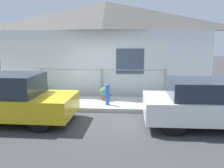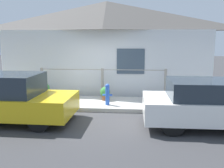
{
  "view_description": "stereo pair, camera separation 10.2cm",
  "coord_description": "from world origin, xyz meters",
  "px_view_note": "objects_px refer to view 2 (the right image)",
  "views": [
    {
      "loc": [
        1.07,
        -7.82,
        2.34
      ],
      "look_at": [
        0.48,
        0.3,
        0.9
      ],
      "focal_mm": 40.0,
      "sensor_mm": 36.0,
      "label": 1
    },
    {
      "loc": [
        1.17,
        -7.81,
        2.34
      ],
      "look_at": [
        0.48,
        0.3,
        0.9
      ],
      "focal_mm": 40.0,
      "sensor_mm": 36.0,
      "label": 2
    }
  ],
  "objects_px": {
    "fire_hydrant": "(107,94)",
    "potted_plant_near_hydrant": "(105,93)",
    "car_right": "(211,104)",
    "potted_plant_by_fence": "(45,89)",
    "car_left": "(8,98)"
  },
  "relations": [
    {
      "from": "potted_plant_by_fence",
      "to": "fire_hydrant",
      "type": "bearing_deg",
      "value": -20.05
    },
    {
      "from": "car_left",
      "to": "car_right",
      "type": "bearing_deg",
      "value": 1.24
    },
    {
      "from": "car_left",
      "to": "car_right",
      "type": "xyz_separation_m",
      "value": [
        5.67,
        -0.0,
        -0.04
      ]
    },
    {
      "from": "car_left",
      "to": "potted_plant_near_hydrant",
      "type": "height_order",
      "value": "car_left"
    },
    {
      "from": "potted_plant_near_hydrant",
      "to": "potted_plant_by_fence",
      "type": "relative_size",
      "value": 0.89
    },
    {
      "from": "car_right",
      "to": "potted_plant_by_fence",
      "type": "height_order",
      "value": "car_right"
    },
    {
      "from": "car_right",
      "to": "potted_plant_near_hydrant",
      "type": "relative_size",
      "value": 7.37
    },
    {
      "from": "fire_hydrant",
      "to": "car_right",
      "type": "bearing_deg",
      "value": -28.21
    },
    {
      "from": "car_right",
      "to": "fire_hydrant",
      "type": "relative_size",
      "value": 5.01
    },
    {
      "from": "fire_hydrant",
      "to": "potted_plant_near_hydrant",
      "type": "bearing_deg",
      "value": 102.94
    },
    {
      "from": "fire_hydrant",
      "to": "potted_plant_by_fence",
      "type": "xyz_separation_m",
      "value": [
        -2.55,
        0.93,
        -0.05
      ]
    },
    {
      "from": "car_right",
      "to": "potted_plant_by_fence",
      "type": "distance_m",
      "value": 6.06
    },
    {
      "from": "car_left",
      "to": "potted_plant_by_fence",
      "type": "relative_size",
      "value": 6.66
    },
    {
      "from": "car_left",
      "to": "potted_plant_by_fence",
      "type": "distance_m",
      "value": 2.53
    },
    {
      "from": "fire_hydrant",
      "to": "potted_plant_by_fence",
      "type": "bearing_deg",
      "value": 159.95
    }
  ]
}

